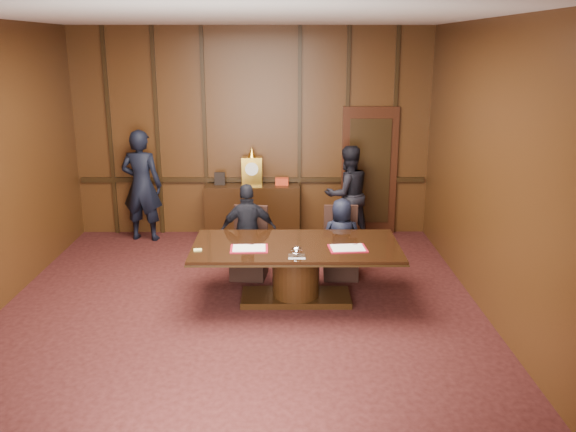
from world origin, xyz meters
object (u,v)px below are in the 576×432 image
Objects in this scene: signatory_right at (341,239)px; sideboard at (253,209)px; conference_table at (296,263)px; signatory_left at (248,232)px; witness_left at (142,185)px; witness_right at (347,194)px.

sideboard is at bearing -52.56° from signatory_right.
sideboard is 2.38m from signatory_right.
sideboard is 2.85m from conference_table.
sideboard is at bearing 104.00° from conference_table.
sideboard is 1.98m from signatory_left.
witness_left reaches higher than signatory_right.
witness_right is at bearing -10.97° from sideboard.
witness_right reaches higher than signatory_right.
signatory_left is 0.84× the size of witness_right.
sideboard is 0.86× the size of witness_left.
witness_left reaches higher than witness_right.
conference_table is 1.93× the size of signatory_left.
sideboard is 0.99× the size of witness_right.
signatory_right is 3.67m from witness_left.
witness_left is (-2.52, 2.61, 0.42)m from conference_table.
signatory_left is at bearing 129.09° from conference_table.
sideboard is at bearing -165.81° from witness_left.
witness_right is (0.89, 2.46, 0.30)m from conference_table.
witness_left is at bearing -22.42° from witness_right.
witness_left is at bearing -175.01° from sideboard.
witness_right is at bearing -95.15° from signatory_right.
signatory_right is at bearing 61.71° from witness_right.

